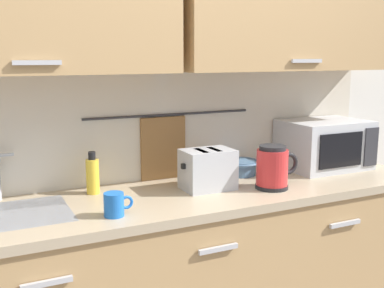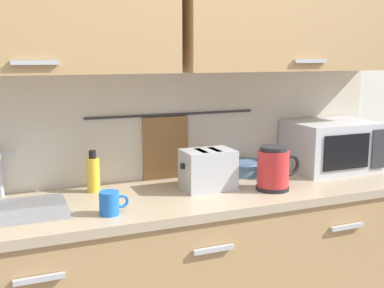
{
  "view_description": "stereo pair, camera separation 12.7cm",
  "coord_description": "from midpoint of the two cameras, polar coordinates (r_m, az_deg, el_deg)",
  "views": [
    {
      "loc": [
        -0.9,
        -1.62,
        1.53
      ],
      "look_at": [
        0.04,
        0.33,
        1.12
      ],
      "focal_mm": 44.29,
      "sensor_mm": 36.0,
      "label": 1
    },
    {
      "loc": [
        -0.78,
        -1.67,
        1.53
      ],
      "look_at": [
        0.04,
        0.33,
        1.12
      ],
      "focal_mm": 44.29,
      "sensor_mm": 36.0,
      "label": 2
    }
  ],
  "objects": [
    {
      "name": "toaster",
      "position": [
        2.24,
        0.29,
        -3.07
      ],
      "size": [
        0.26,
        0.17,
        0.19
      ],
      "color": "#B7BABF",
      "rests_on": "counter_unit"
    },
    {
      "name": "dish_soap_bottle",
      "position": [
        2.23,
        -13.49,
        -3.69
      ],
      "size": [
        0.06,
        0.06,
        0.2
      ],
      "color": "yellow",
      "rests_on": "counter_unit"
    },
    {
      "name": "counter_unit",
      "position": [
        2.37,
        -2.5,
        -16.19
      ],
      "size": [
        2.53,
        0.64,
        0.9
      ],
      "color": "tan",
      "rests_on": "ground"
    },
    {
      "name": "electric_kettle",
      "position": [
        2.27,
        8.15,
        -2.85
      ],
      "size": [
        0.23,
        0.16,
        0.21
      ],
      "color": "black",
      "rests_on": "counter_unit"
    },
    {
      "name": "microwave",
      "position": [
        2.74,
        14.36,
        -0.04
      ],
      "size": [
        0.46,
        0.35,
        0.27
      ],
      "color": "silver",
      "rests_on": "counter_unit"
    },
    {
      "name": "back_wall_assembly",
      "position": [
        2.34,
        -4.77,
        10.47
      ],
      "size": [
        3.7,
        0.41,
        2.5
      ],
      "color": "silver",
      "rests_on": "ground"
    },
    {
      "name": "mixing_bowl",
      "position": [
        2.53,
        4.33,
        -2.71
      ],
      "size": [
        0.21,
        0.21,
        0.08
      ],
      "color": "#4C7093",
      "rests_on": "counter_unit"
    },
    {
      "name": "mug_near_sink",
      "position": [
        1.92,
        -11.2,
        -7.17
      ],
      "size": [
        0.12,
        0.08,
        0.09
      ],
      "color": "blue",
      "rests_on": "counter_unit"
    }
  ]
}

